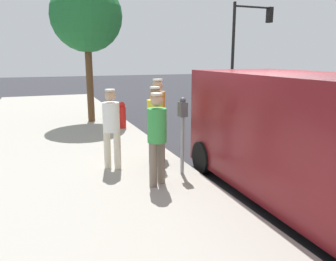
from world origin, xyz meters
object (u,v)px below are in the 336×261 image
(parking_meter_near, at_px, (183,123))
(traffic_light_corner, at_px, (247,36))
(pedestrian_in_yellow, at_px, (155,121))
(pedestrian_in_green, at_px, (157,134))
(street_tree, at_px, (86,16))
(pedestrian_in_orange, at_px, (158,112))
(parked_van, at_px, (315,138))
(fire_hydrant, at_px, (122,115))
(pedestrian_in_white, at_px, (111,124))

(parking_meter_near, height_order, traffic_light_corner, traffic_light_corner)
(pedestrian_in_yellow, bearing_deg, traffic_light_corner, -132.51)
(pedestrian_in_yellow, xyz_separation_m, pedestrian_in_green, (0.33, 1.07, -0.01))
(pedestrian_in_green, bearing_deg, street_tree, -88.10)
(pedestrian_in_orange, height_order, street_tree, street_tree)
(parked_van, relative_size, traffic_light_corner, 1.01)
(pedestrian_in_yellow, bearing_deg, fire_hydrant, -93.12)
(traffic_light_corner, height_order, street_tree, traffic_light_corner)
(pedestrian_in_yellow, bearing_deg, parking_meter_near, 114.39)
(pedestrian_in_orange, bearing_deg, fire_hydrant, -88.81)
(pedestrian_in_yellow, bearing_deg, pedestrian_in_orange, -113.64)
(pedestrian_in_green, height_order, traffic_light_corner, traffic_light_corner)
(pedestrian_in_white, bearing_deg, pedestrian_in_green, 115.66)
(traffic_light_corner, bearing_deg, pedestrian_in_yellow, 47.49)
(parking_meter_near, height_order, parked_van, parked_van)
(pedestrian_in_white, xyz_separation_m, traffic_light_corner, (-9.18, -8.92, 2.43))
(street_tree, bearing_deg, pedestrian_in_white, 86.32)
(pedestrian_in_orange, bearing_deg, parked_van, 115.95)
(parking_meter_near, xyz_separation_m, fire_hydrant, (0.10, -4.66, -0.61))
(street_tree, xyz_separation_m, fire_hydrant, (-0.77, 1.55, -3.19))
(parked_van, distance_m, street_tree, 8.75)
(parked_van, relative_size, street_tree, 1.08)
(pedestrian_in_yellow, distance_m, parked_van, 3.09)
(parked_van, bearing_deg, parking_meter_near, -50.18)
(pedestrian_in_green, height_order, pedestrian_in_orange, pedestrian_in_orange)
(parking_meter_near, distance_m, pedestrian_in_yellow, 0.77)
(parking_meter_near, distance_m, pedestrian_in_white, 1.46)
(pedestrian_in_white, relative_size, street_tree, 0.34)
(pedestrian_in_green, height_order, street_tree, street_tree)
(pedestrian_in_orange, bearing_deg, street_tree, -80.22)
(traffic_light_corner, bearing_deg, parking_meter_near, 50.70)
(parking_meter_near, bearing_deg, parked_van, 129.82)
(parking_meter_near, relative_size, pedestrian_in_green, 0.91)
(pedestrian_in_orange, xyz_separation_m, parked_van, (-1.53, 3.15, -0.03))
(parked_van, distance_m, fire_hydrant, 6.68)
(traffic_light_corner, relative_size, fire_hydrant, 6.05)
(street_tree, bearing_deg, pedestrian_in_yellow, 95.73)
(pedestrian_in_green, height_order, fire_hydrant, pedestrian_in_green)
(parked_van, xyz_separation_m, traffic_light_corner, (-6.46, -11.53, 2.36))
(pedestrian_in_white, height_order, fire_hydrant, pedestrian_in_white)
(pedestrian_in_yellow, distance_m, traffic_light_corner, 12.49)
(pedestrian_in_white, xyz_separation_m, street_tree, (-0.35, -5.40, 2.67))
(pedestrian_in_white, distance_m, fire_hydrant, 4.05)
(parking_meter_near, bearing_deg, pedestrian_in_white, -33.50)
(pedestrian_in_yellow, relative_size, street_tree, 0.34)
(parking_meter_near, bearing_deg, street_tree, -82.03)
(pedestrian_in_orange, distance_m, fire_hydrant, 3.37)
(pedestrian_in_white, distance_m, parked_van, 3.76)
(parking_meter_near, relative_size, pedestrian_in_yellow, 0.91)
(pedestrian_in_green, relative_size, street_tree, 0.34)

